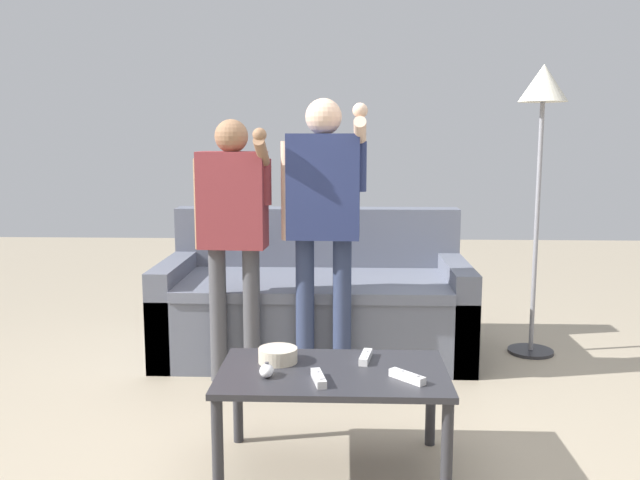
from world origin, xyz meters
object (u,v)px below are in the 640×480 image
at_px(couch, 315,304).
at_px(snack_bowl, 278,355).
at_px(game_remote_wand_far, 407,377).
at_px(game_remote_nunchuk, 267,371).
at_px(player_left, 233,220).
at_px(coffee_table, 333,383).
at_px(game_remote_wand_spare, 319,378).
at_px(game_remote_wand_near, 366,357).
at_px(player_center, 324,208).
at_px(floor_lamp, 542,112).

distance_m(couch, snack_bowl, 1.47).
bearing_deg(game_remote_wand_far, snack_bowl, 159.25).
height_order(couch, game_remote_nunchuk, couch).
xyz_separation_m(couch, player_left, (-0.41, -0.56, 0.60)).
xyz_separation_m(coffee_table, game_remote_wand_spare, (-0.05, -0.13, 0.07)).
bearing_deg(game_remote_wand_far, coffee_table, 160.50).
bearing_deg(game_remote_wand_near, player_center, 103.32).
height_order(coffee_table, game_remote_nunchuk, game_remote_nunchuk).
distance_m(snack_bowl, player_left, 1.06).
bearing_deg(game_remote_wand_near, player_left, 128.48).
bearing_deg(couch, floor_lamp, -0.12).
xyz_separation_m(player_left, game_remote_wand_near, (0.69, -0.87, -0.47)).
xyz_separation_m(coffee_table, player_left, (-0.56, 0.99, 0.54)).
xyz_separation_m(game_remote_nunchuk, game_remote_wand_far, (0.54, -0.02, -0.01)).
bearing_deg(game_remote_nunchuk, snack_bowl, 81.11).
bearing_deg(player_left, game_remote_wand_far, -52.45).
bearing_deg(game_remote_nunchuk, floor_lamp, 47.97).
bearing_deg(game_remote_nunchuk, player_center, 80.03).
xyz_separation_m(couch, game_remote_wand_far, (0.43, -1.66, 0.14)).
distance_m(game_remote_nunchuk, player_center, 1.20).
relative_size(couch, floor_lamp, 1.06).
bearing_deg(game_remote_nunchuk, game_remote_wand_near, 27.75).
height_order(player_center, game_remote_wand_far, player_center).
relative_size(player_center, game_remote_wand_spare, 9.45).
height_order(snack_bowl, floor_lamp, floor_lamp).
height_order(couch, game_remote_wand_near, couch).
height_order(snack_bowl, game_remote_wand_spare, snack_bowl).
xyz_separation_m(floor_lamp, game_remote_wand_spare, (-1.26, -1.68, -1.05)).
bearing_deg(player_left, player_center, -0.99).
distance_m(couch, player_left, 0.92).
xyz_separation_m(player_left, game_remote_wand_far, (0.84, -1.10, -0.47)).
bearing_deg(couch, game_remote_nunchuk, -94.01).
bearing_deg(snack_bowl, game_remote_wand_far, -20.75).
xyz_separation_m(snack_bowl, game_remote_wand_far, (0.52, -0.20, -0.01)).
relative_size(game_remote_wand_near, game_remote_wand_far, 1.14).
relative_size(snack_bowl, game_remote_wand_near, 1.02).
distance_m(game_remote_nunchuk, player_left, 1.20).
relative_size(snack_bowl, game_remote_wand_spare, 0.99).
xyz_separation_m(coffee_table, game_remote_wand_far, (0.29, -0.10, 0.07)).
distance_m(snack_bowl, floor_lamp, 2.30).
height_order(coffee_table, game_remote_wand_far, game_remote_wand_far).
distance_m(player_center, game_remote_wand_far, 1.26).
xyz_separation_m(game_remote_nunchuk, player_center, (0.19, 1.06, 0.53)).
bearing_deg(snack_bowl, game_remote_wand_near, 5.10).
bearing_deg(snack_bowl, couch, 86.57).
bearing_deg(game_remote_wand_spare, coffee_table, 68.36).
xyz_separation_m(floor_lamp, player_left, (-1.77, -0.56, -0.58)).
xyz_separation_m(snack_bowl, game_remote_wand_near, (0.36, 0.03, -0.01)).
relative_size(player_center, game_remote_wand_near, 9.68).
distance_m(game_remote_nunchuk, game_remote_wand_near, 0.44).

